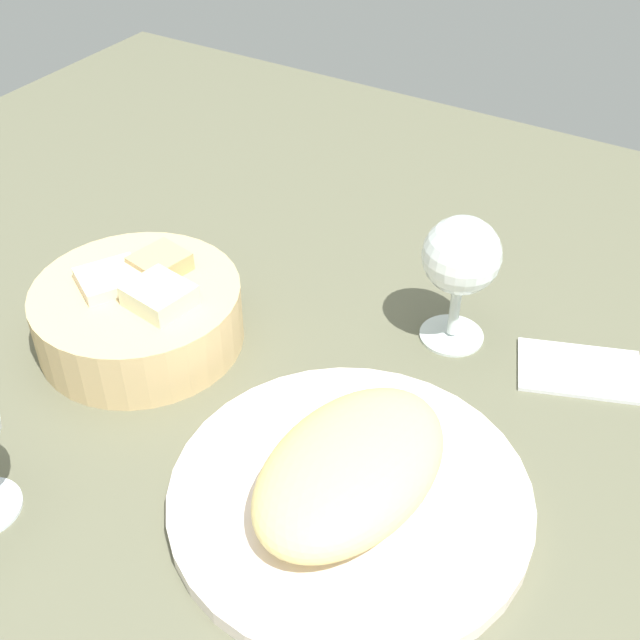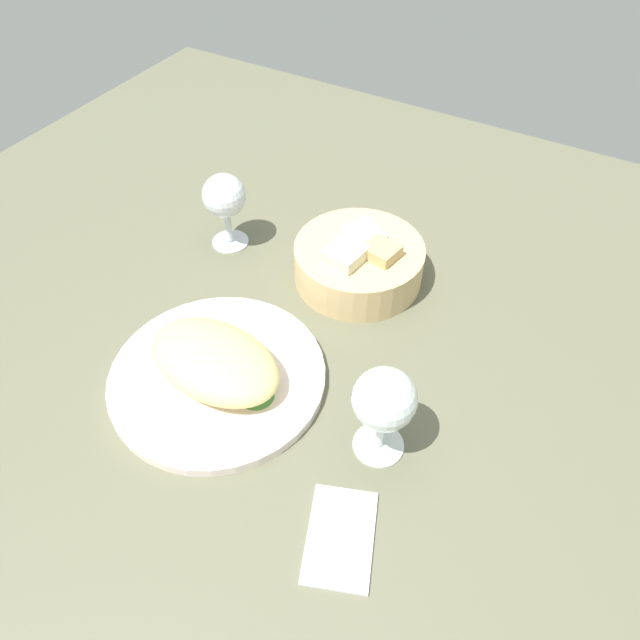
% 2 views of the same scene
% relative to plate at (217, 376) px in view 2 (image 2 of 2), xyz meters
% --- Properties ---
extents(ground_plane, '(1.40, 1.40, 0.02)m').
position_rel_plate_xyz_m(ground_plane, '(0.00, 0.11, -0.02)').
color(ground_plane, '#5F5F49').
extents(plate, '(0.28, 0.28, 0.01)m').
position_rel_plate_xyz_m(plate, '(0.00, 0.00, 0.00)').
color(plate, white).
rests_on(plate, ground_plane).
extents(omelette, '(0.19, 0.13, 0.05)m').
position_rel_plate_xyz_m(omelette, '(0.00, 0.00, 0.03)').
color(omelette, '#EBD17E').
rests_on(omelette, plate).
extents(lettuce_garnish, '(0.04, 0.04, 0.02)m').
position_rel_plate_xyz_m(lettuce_garnish, '(0.06, -0.00, 0.01)').
color(lettuce_garnish, '#498939').
rests_on(lettuce_garnish, plate).
extents(bread_basket, '(0.19, 0.19, 0.08)m').
position_rel_plate_xyz_m(bread_basket, '(0.07, 0.26, 0.03)').
color(bread_basket, tan).
rests_on(bread_basket, ground_plane).
extents(wine_glass_near, '(0.07, 0.07, 0.13)m').
position_rel_plate_xyz_m(wine_glass_near, '(0.22, 0.02, 0.08)').
color(wine_glass_near, silver).
rests_on(wine_glass_near, ground_plane).
extents(wine_glass_far, '(0.07, 0.07, 0.12)m').
position_rel_plate_xyz_m(wine_glass_far, '(-0.15, 0.24, 0.08)').
color(wine_glass_far, silver).
rests_on(wine_glass_far, ground_plane).
extents(folded_napkin, '(0.10, 0.13, 0.01)m').
position_rel_plate_xyz_m(folded_napkin, '(0.24, -0.11, -0.00)').
color(folded_napkin, white).
rests_on(folded_napkin, ground_plane).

